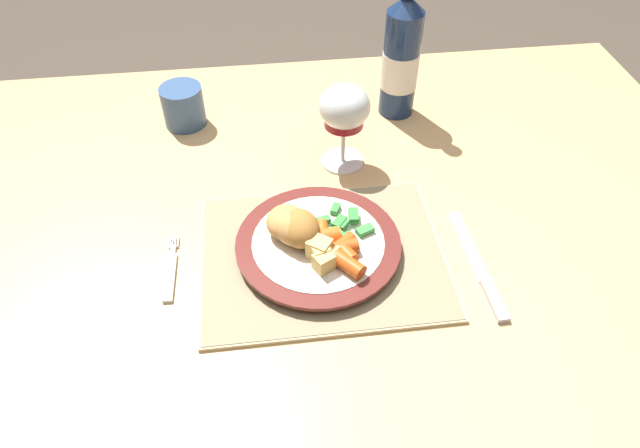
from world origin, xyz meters
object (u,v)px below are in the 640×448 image
(fork, at_px, (171,272))
(drinking_cup, at_px, (183,105))
(dinner_plate, at_px, (318,245))
(bottle, at_px, (401,58))
(dining_table, at_px, (350,263))
(wine_glass, at_px, (344,111))
(table_knife, at_px, (481,272))

(fork, relative_size, drinking_cup, 1.67)
(dinner_plate, bearing_deg, bottle, 61.03)
(dining_table, distance_m, fork, 0.29)
(fork, height_order, wine_glass, wine_glass)
(drinking_cup, bearing_deg, dinner_plate, -60.08)
(dinner_plate, xyz_separation_m, bottle, (0.19, 0.35, 0.10))
(drinking_cup, bearing_deg, table_knife, -44.65)
(wine_glass, bearing_deg, dining_table, -93.76)
(dining_table, distance_m, bottle, 0.39)
(fork, bearing_deg, dining_table, 12.04)
(wine_glass, relative_size, drinking_cup, 1.94)
(dinner_plate, bearing_deg, table_knife, -16.89)
(dining_table, height_order, fork, fork)
(fork, bearing_deg, bottle, 41.60)
(table_knife, height_order, bottle, bottle)
(table_knife, height_order, drinking_cup, drinking_cup)
(bottle, relative_size, drinking_cup, 3.74)
(fork, distance_m, bottle, 0.55)
(table_knife, height_order, wine_glass, wine_glass)
(bottle, bearing_deg, table_knife, -85.55)
(dinner_plate, bearing_deg, wine_glass, 71.81)
(dinner_plate, xyz_separation_m, fork, (-0.21, -0.01, -0.01))
(drinking_cup, bearing_deg, dining_table, -49.83)
(wine_glass, distance_m, bottle, 0.19)
(drinking_cup, bearing_deg, fork, -91.17)
(fork, xyz_separation_m, table_knife, (0.44, -0.06, 0.00))
(fork, relative_size, table_knife, 0.60)
(table_knife, xyz_separation_m, drinking_cup, (-0.43, 0.43, 0.04))
(bottle, height_order, drinking_cup, bottle)
(dinner_plate, relative_size, fork, 1.88)
(table_knife, bearing_deg, dinner_plate, 163.11)
(dinner_plate, distance_m, fork, 0.21)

